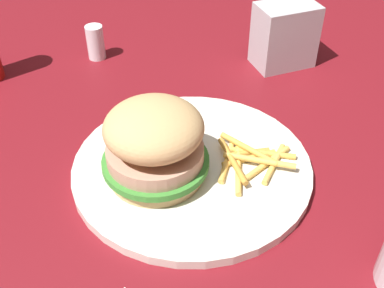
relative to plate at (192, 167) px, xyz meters
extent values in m
plane|color=maroon|center=(0.01, 0.01, -0.01)|extent=(1.60, 1.60, 0.00)
cylinder|color=silver|center=(0.00, 0.00, 0.00)|extent=(0.28, 0.28, 0.01)
cylinder|color=tan|center=(0.01, 0.04, 0.01)|extent=(0.11, 0.11, 0.02)
cylinder|color=#387F2D|center=(0.01, 0.04, 0.03)|extent=(0.12, 0.12, 0.01)
cylinder|color=tan|center=(0.01, 0.04, 0.04)|extent=(0.11, 0.11, 0.02)
ellipsoid|color=tan|center=(0.01, 0.04, 0.07)|extent=(0.11, 0.11, 0.05)
cylinder|color=gold|center=(-0.04, -0.06, 0.01)|extent=(0.03, 0.07, 0.01)
cylinder|color=gold|center=(-0.04, -0.08, 0.01)|extent=(0.06, 0.06, 0.01)
cylinder|color=#E5B251|center=(-0.03, -0.03, 0.01)|extent=(0.05, 0.06, 0.01)
cylinder|color=#E5B251|center=(-0.06, -0.07, 0.01)|extent=(0.01, 0.08, 0.01)
cylinder|color=#E5B251|center=(-0.05, -0.03, 0.01)|extent=(0.06, 0.06, 0.01)
cylinder|color=gold|center=(-0.03, -0.06, 0.01)|extent=(0.03, 0.05, 0.01)
cylinder|color=gold|center=(-0.03, -0.03, 0.02)|extent=(0.08, 0.04, 0.01)
cylinder|color=#E5B251|center=(-0.06, -0.07, 0.01)|extent=(0.04, 0.07, 0.01)
cylinder|color=gold|center=(-0.03, -0.06, 0.02)|extent=(0.08, 0.02, 0.01)
cylinder|color=#E5B251|center=(-0.05, -0.06, 0.02)|extent=(0.07, 0.06, 0.01)
cube|color=#B7BABF|center=(0.11, -0.27, 0.04)|extent=(0.08, 0.10, 0.10)
cylinder|color=white|center=(0.31, -0.05, 0.02)|extent=(0.03, 0.03, 0.06)
camera|label=1|loc=(-0.33, 0.27, 0.39)|focal=44.89mm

